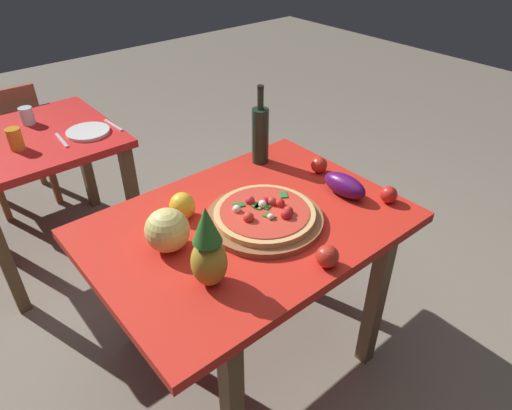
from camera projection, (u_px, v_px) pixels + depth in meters
ground_plane at (249, 349)px, 2.16m from camera, size 10.00×10.00×0.00m
display_table at (248, 241)px, 1.79m from camera, size 1.19×0.86×0.75m
background_table at (38, 158)px, 2.42m from camera, size 0.80×0.78×0.75m
dining_chair at (10, 142)px, 2.89m from camera, size 0.41×0.41×0.85m
pizza_board at (264, 219)px, 1.73m from camera, size 0.45×0.45×0.02m
pizza at (265, 213)px, 1.72m from camera, size 0.38×0.38×0.06m
wine_bottle at (260, 134)px, 2.05m from camera, size 0.08×0.08×0.36m
pineapple_left at (208, 251)px, 1.39m from camera, size 0.12×0.12×0.29m
melon at (167, 230)px, 1.57m from camera, size 0.16×0.16×0.16m
bell_pepper at (182, 206)px, 1.74m from camera, size 0.10×0.10×0.11m
eggplant at (345, 185)px, 1.87m from camera, size 0.10×0.20×0.09m
tomato_near_board at (389, 195)px, 1.83m from camera, size 0.07×0.07×0.07m
tomato_at_corner at (327, 256)px, 1.51m from camera, size 0.08×0.08×0.08m
tomato_by_bottle at (319, 165)px, 2.03m from camera, size 0.07×0.07×0.07m
drinking_glass_juice at (15, 139)px, 2.20m from camera, size 0.07×0.07×0.11m
drinking_glass_water at (27, 116)px, 2.45m from camera, size 0.07×0.07×0.09m
dinner_plate at (88, 132)px, 2.37m from camera, size 0.22×0.22×0.02m
fork_utensil at (62, 140)px, 2.30m from camera, size 0.03×0.18×0.01m
knife_utensil at (113, 125)px, 2.45m from camera, size 0.03×0.18×0.01m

